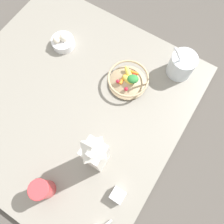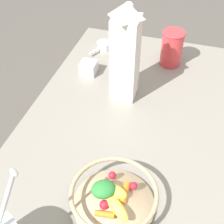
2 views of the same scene
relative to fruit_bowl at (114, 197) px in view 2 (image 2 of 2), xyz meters
The scene contains 7 objects.
ground_plane 0.29m from the fruit_bowl, 132.18° to the right, with size 6.00×6.00×0.00m, color #4C4742.
countertop 0.29m from the fruit_bowl, 132.18° to the right, with size 1.03×1.03×0.03m.
fruit_bowl is the anchor object (origin of this frame).
milk_carton 0.39m from the fruit_bowl, 77.99° to the right, with size 0.07×0.07×0.29m.
drinking_cup 0.57m from the fruit_bowl, 92.83° to the right, with size 0.07×0.07×0.12m.
spice_jar 0.49m from the fruit_bowl, 63.68° to the right, with size 0.05×0.05×0.04m.
measuring_scoop 0.63m from the fruit_bowl, 69.86° to the right, with size 0.06×0.09×0.03m.
Camera 2 is at (0.09, 0.55, 0.65)m, focal length 50.00 mm.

